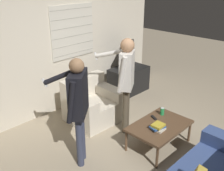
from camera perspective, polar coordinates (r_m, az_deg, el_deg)
ground_plane at (r=4.35m, az=5.73°, el=-13.24°), size 16.00×16.00×0.00m
wall_back at (r=5.17m, az=-11.56°, el=8.27°), size 5.20×0.08×2.55m
armchair_beige at (r=4.96m, az=-4.24°, el=-4.03°), size 0.95×0.87×0.79m
coffee_table at (r=4.23m, az=10.28°, el=-8.80°), size 0.99×0.66×0.39m
tv_stand at (r=6.12m, az=3.63°, el=1.26°), size 0.90×0.55×0.58m
tv at (r=5.92m, az=3.75°, el=6.52°), size 0.68×0.62×0.59m
person_left_standing at (r=3.54m, az=-7.48°, el=-3.17°), size 0.53×0.82×1.60m
person_right_standing at (r=4.28m, az=3.05°, el=2.31°), size 0.48×0.81×1.66m
book_stack at (r=4.07m, az=10.02°, el=-8.86°), size 0.25×0.20×0.09m
soda_can at (r=4.47m, az=10.88°, el=-5.55°), size 0.07×0.07×0.13m
spare_remote at (r=4.36m, az=9.08°, el=-6.92°), size 0.09×0.14×0.02m
floor_fan at (r=5.58m, az=0.44°, el=-2.58°), size 0.27×0.20×0.34m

